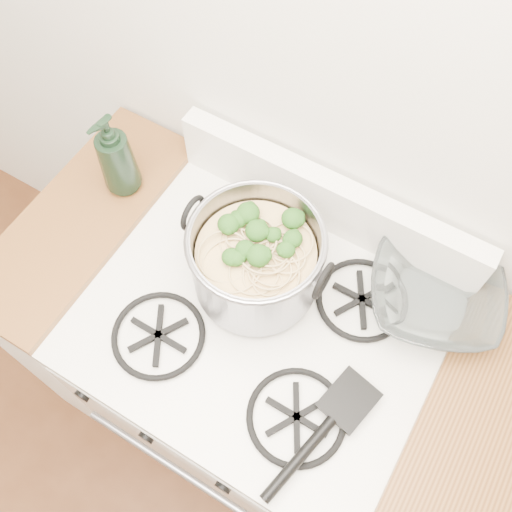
% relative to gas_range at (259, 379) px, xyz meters
% --- Properties ---
extents(gas_range, '(0.76, 0.66, 0.92)m').
position_rel_gas_range_xyz_m(gas_range, '(0.00, 0.00, 0.00)').
color(gas_range, white).
rests_on(gas_range, ground).
extents(counter_left, '(0.25, 0.65, 0.92)m').
position_rel_gas_range_xyz_m(counter_left, '(-0.51, 0.00, 0.02)').
color(counter_left, silver).
rests_on(counter_left, ground).
extents(stock_pot, '(0.32, 0.29, 0.19)m').
position_rel_gas_range_xyz_m(stock_pot, '(-0.05, 0.07, 0.58)').
color(stock_pot, gray).
rests_on(stock_pot, gas_range).
extents(spatula, '(0.35, 0.36, 0.02)m').
position_rel_gas_range_xyz_m(spatula, '(0.25, -0.07, 0.50)').
color(spatula, black).
rests_on(spatula, gas_range).
extents(glass_bowl, '(0.15, 0.15, 0.03)m').
position_rel_gas_range_xyz_m(glass_bowl, '(0.30, 0.23, 0.50)').
color(glass_bowl, white).
rests_on(glass_bowl, gas_range).
extents(bottle, '(0.10, 0.10, 0.23)m').
position_rel_gas_range_xyz_m(bottle, '(-0.46, 0.13, 0.60)').
color(bottle, black).
rests_on(bottle, counter_left).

